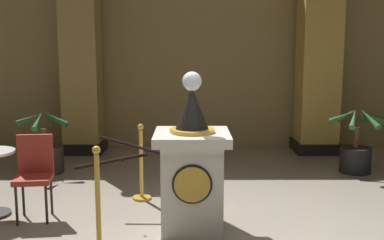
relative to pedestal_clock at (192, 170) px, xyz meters
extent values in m
cube|color=tan|center=(0.17, 4.38, 1.26)|extent=(11.21, 0.16, 3.85)
cube|color=silver|center=(0.00, 0.00, -0.18)|extent=(0.63, 0.63, 0.97)
cube|color=silver|center=(0.00, 0.00, 0.36)|extent=(0.79, 0.79, 0.10)
cylinder|color=gold|center=(0.00, -0.33, -0.06)|extent=(0.36, 0.03, 0.36)
cylinder|color=black|center=(0.00, -0.32, -0.06)|extent=(0.41, 0.01, 0.41)
cylinder|color=gold|center=(0.00, 0.00, 0.43)|extent=(0.48, 0.48, 0.04)
cone|color=black|center=(0.00, 0.00, 0.66)|extent=(0.35, 0.35, 0.44)
cylinder|color=gold|center=(0.00, 0.00, 0.87)|extent=(0.03, 0.03, 0.05)
sphere|color=silver|center=(0.00, 0.00, 0.94)|extent=(0.20, 0.20, 0.20)
cylinder|color=gold|center=(-0.65, 1.02, -0.65)|extent=(0.24, 0.24, 0.03)
cylinder|color=gold|center=(-0.65, 1.02, -0.21)|extent=(0.05, 0.05, 0.91)
sphere|color=gold|center=(-0.65, 1.02, 0.29)|extent=(0.08, 0.08, 0.08)
cylinder|color=gold|center=(-0.90, -0.52, -0.18)|extent=(0.05, 0.05, 0.96)
sphere|color=gold|center=(-0.90, -0.52, 0.34)|extent=(0.08, 0.08, 0.08)
cylinder|color=black|center=(-0.71, 0.64, 0.13)|extent=(0.79, 0.17, 0.22)
cylinder|color=black|center=(-0.84, -0.14, 0.13)|extent=(0.79, 0.17, 0.22)
sphere|color=black|center=(-0.78, 0.25, 0.04)|extent=(0.04, 0.04, 0.04)
cube|color=black|center=(-2.00, 3.80, -0.56)|extent=(0.75, 0.75, 0.20)
cube|color=tan|center=(-2.00, 3.80, 1.19)|extent=(0.65, 0.65, 3.70)
cube|color=black|center=(2.34, 3.80, -0.56)|extent=(0.80, 0.80, 0.20)
cube|color=gold|center=(2.34, 3.80, 1.19)|extent=(0.70, 0.70, 3.70)
cylinder|color=#2D2823|center=(-2.29, 2.31, -0.45)|extent=(0.57, 0.57, 0.42)
cylinder|color=brown|center=(-2.29, 2.31, -0.10)|extent=(0.08, 0.08, 0.28)
cone|color=#265928|center=(-2.08, 2.28, 0.20)|extent=(0.42, 0.17, 0.28)
cone|color=#265928|center=(-2.26, 2.52, 0.20)|extent=(0.14, 0.40, 0.32)
cone|color=#265928|center=(-2.49, 2.30, 0.20)|extent=(0.42, 0.13, 0.25)
cone|color=#265928|center=(-2.30, 2.11, 0.20)|extent=(0.11, 0.40, 0.30)
cylinder|color=black|center=(2.58, 2.31, -0.46)|extent=(0.48, 0.48, 0.40)
cylinder|color=brown|center=(2.58, 2.31, -0.10)|extent=(0.08, 0.08, 0.32)
cone|color=#2D662D|center=(2.79, 2.33, 0.23)|extent=(0.45, 0.14, 0.24)
cone|color=#2D662D|center=(2.71, 2.49, 0.23)|extent=(0.30, 0.39, 0.35)
cone|color=#2D662D|center=(2.47, 2.51, 0.23)|extent=(0.25, 0.42, 0.32)
cone|color=#2D662D|center=(2.36, 2.34, 0.23)|extent=(0.44, 0.15, 0.28)
cone|color=#2D662D|center=(2.46, 2.13, 0.23)|extent=(0.28, 0.40, 0.35)
cone|color=#2D662D|center=(2.69, 2.13, 0.23)|extent=(0.27, 0.41, 0.34)
cylinder|color=black|center=(-1.93, 0.12, -0.44)|extent=(0.03, 0.03, 0.45)
cylinder|color=black|center=(-1.61, 0.15, -0.44)|extent=(0.03, 0.03, 0.45)
cylinder|color=black|center=(-1.97, 0.44, -0.44)|extent=(0.03, 0.03, 0.45)
cylinder|color=black|center=(-1.65, 0.47, -0.44)|extent=(0.03, 0.03, 0.45)
cube|color=maroon|center=(-1.79, 0.29, -0.18)|extent=(0.44, 0.44, 0.06)
cube|color=maroon|center=(-1.81, 0.46, 0.07)|extent=(0.40, 0.10, 0.45)
camera|label=1|loc=(-0.03, -4.84, 1.30)|focal=43.88mm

